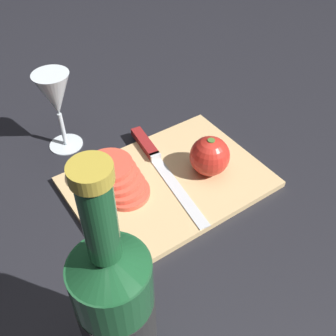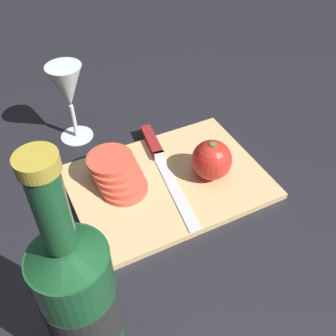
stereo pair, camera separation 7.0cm
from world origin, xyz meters
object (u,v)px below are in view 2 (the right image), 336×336
Objects in this scene: wine_glass at (68,90)px; whole_tomato at (212,160)px; tomato_slice_stack_near at (117,174)px; knife at (157,152)px; wine_bottle at (81,302)px.

whole_tomato is (0.18, -0.24, -0.07)m from wine_glass.
wine_glass reaches higher than tomato_slice_stack_near.
tomato_slice_stack_near is at bearing -60.13° from knife.
tomato_slice_stack_near reaches higher than knife.
wine_bottle is 0.39m from knife.
wine_glass is 0.59× the size of knife.
wine_bottle is 1.19× the size of knife.
tomato_slice_stack_near is at bearing 62.00° from wine_bottle.
whole_tomato reaches higher than tomato_slice_stack_near.
wine_bottle reaches higher than whole_tomato.
wine_glass is 1.32× the size of tomato_slice_stack_near.
tomato_slice_stack_near is at bearing -82.39° from wine_glass.
wine_glass is 0.20m from tomato_slice_stack_near.
wine_bottle is 0.45m from wine_glass.
wine_glass is 0.31m from whole_tomato.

